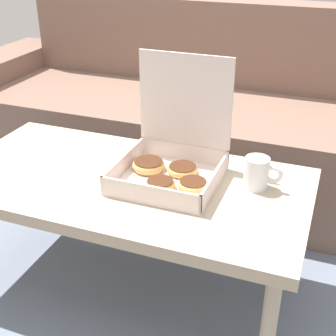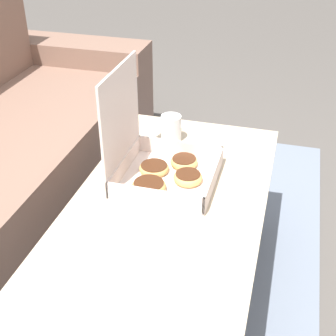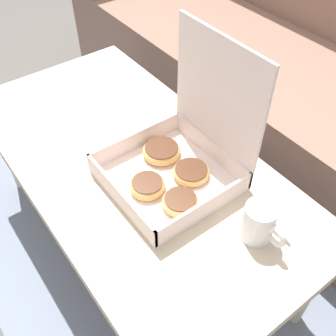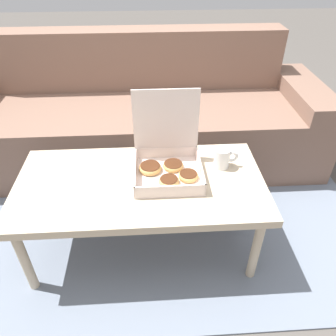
{
  "view_description": "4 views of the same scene",
  "coord_description": "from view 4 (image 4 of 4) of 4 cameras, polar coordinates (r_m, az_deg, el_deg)",
  "views": [
    {
      "loc": [
        0.61,
        -1.28,
        1.2
      ],
      "look_at": [
        0.14,
        -0.05,
        0.5
      ],
      "focal_mm": 50.0,
      "sensor_mm": 36.0,
      "label": 1
    },
    {
      "loc": [
        -1.12,
        -0.4,
        1.32
      ],
      "look_at": [
        0.14,
        -0.05,
        0.5
      ],
      "focal_mm": 50.0,
      "sensor_mm": 36.0,
      "label": 2
    },
    {
      "loc": [
        0.72,
        -0.48,
        1.26
      ],
      "look_at": [
        0.14,
        -0.05,
        0.5
      ],
      "focal_mm": 42.0,
      "sensor_mm": 36.0,
      "label": 3
    },
    {
      "loc": [
        0.06,
        -1.29,
        1.44
      ],
      "look_at": [
        0.14,
        -0.05,
        0.5
      ],
      "focal_mm": 35.0,
      "sensor_mm": 36.0,
      "label": 4
    }
  ],
  "objects": [
    {
      "name": "coffee_table",
      "position": [
        1.59,
        -4.82,
        -3.52
      ],
      "size": [
        1.19,
        0.6,
        0.45
      ],
      "color": "#C6B293",
      "rests_on": "ground_plane"
    },
    {
      "name": "coffee_mug",
      "position": [
        1.65,
        9.47,
        1.75
      ],
      "size": [
        0.12,
        0.08,
        0.1
      ],
      "color": "white",
      "rests_on": "coffee_table"
    },
    {
      "name": "couch",
      "position": [
        2.37,
        -4.59,
        8.25
      ],
      "size": [
        2.5,
        0.79,
        0.86
      ],
      "color": "#7A5B4C",
      "rests_on": "ground_plane"
    },
    {
      "name": "area_rug",
      "position": [
        2.14,
        -4.23,
        -5.13
      ],
      "size": [
        2.62,
        1.82,
        0.01
      ],
      "primitive_type": "cube",
      "color": "slate",
      "rests_on": "ground_plane"
    },
    {
      "name": "pastry_box",
      "position": [
        1.58,
        -0.07,
        1.16
      ],
      "size": [
        0.32,
        0.32,
        0.38
      ],
      "color": "silver",
      "rests_on": "coffee_table"
    },
    {
      "name": "ground_plane",
      "position": [
        1.93,
        -4.19,
        -11.19
      ],
      "size": [
        12.0,
        12.0,
        0.0
      ],
      "primitive_type": "plane",
      "color": "#514C47"
    }
  ]
}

